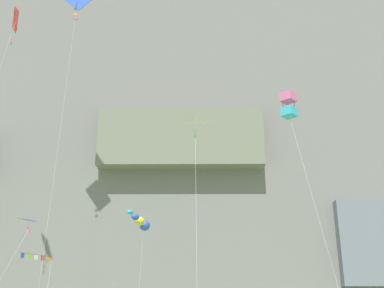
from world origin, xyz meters
name	(u,v)px	position (x,y,z in m)	size (l,w,h in m)	color
cliff_face	(184,72)	(0.00, 55.87, 34.78)	(180.00, 25.23, 69.67)	slate
kite_box_high_center	(289,105)	(8.65, 30.63, 18.36)	(2.32, 6.70, 19.35)	pink
kite_windsock_high_left	(141,222)	(-3.07, 36.64, 10.53)	(1.69, 4.43, 11.12)	blue
kite_diamond_mid_left	(77,4)	(-9.19, 33.54, 29.74)	(2.68, 2.06, 31.61)	blue
kite_diamond_mid_right	(14,26)	(-14.03, 32.12, 26.55)	(3.58, 3.55, 28.37)	red
kite_banner_far_right	(37,267)	(-9.66, 31.62, 6.39)	(2.88, 5.79, 7.32)	black
kite_delta_upper_right	(30,230)	(-10.72, 32.48, 9.12)	(3.83, 4.34, 9.46)	navy
kite_delta_far_left	(196,131)	(1.52, 25.36, 14.20)	(1.84, 3.92, 14.56)	white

